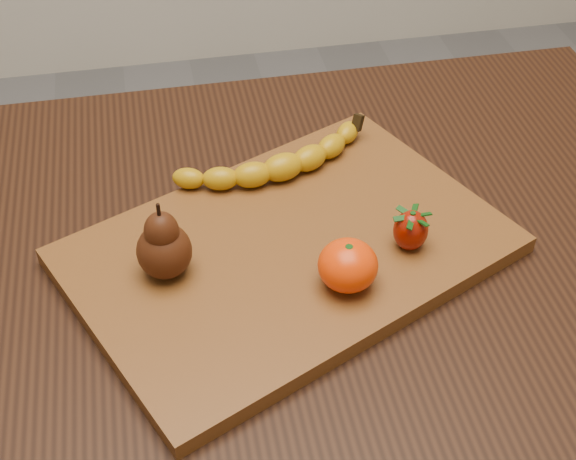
{
  "coord_description": "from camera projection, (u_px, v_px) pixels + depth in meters",
  "views": [
    {
      "loc": [
        -0.13,
        -0.64,
        1.37
      ],
      "look_at": [
        -0.01,
        -0.02,
        0.8
      ],
      "focal_mm": 50.0,
      "sensor_mm": 36.0,
      "label": 1
    }
  ],
  "objects": [
    {
      "name": "table",
      "position": [
        294.0,
        302.0,
        0.96
      ],
      "size": [
        1.0,
        0.7,
        0.76
      ],
      "color": "black",
      "rests_on": "ground"
    },
    {
      "name": "cutting_board",
      "position": [
        288.0,
        251.0,
        0.87
      ],
      "size": [
        0.53,
        0.46,
        0.02
      ],
      "primitive_type": "cube",
      "rotation": [
        0.0,
        0.0,
        0.43
      ],
      "color": "brown",
      "rests_on": "table"
    },
    {
      "name": "banana",
      "position": [
        283.0,
        167.0,
        0.94
      ],
      "size": [
        0.22,
        0.11,
        0.03
      ],
      "primitive_type": null,
      "rotation": [
        0.0,
        0.0,
        0.26
      ],
      "color": "#C18F09",
      "rests_on": "cutting_board"
    },
    {
      "name": "pear",
      "position": [
        163.0,
        239.0,
        0.8
      ],
      "size": [
        0.06,
        0.06,
        0.09
      ],
      "primitive_type": null,
      "rotation": [
        0.0,
        0.0,
        -0.12
      ],
      "color": "#3F1A0A",
      "rests_on": "cutting_board"
    },
    {
      "name": "mandarin",
      "position": [
        348.0,
        265.0,
        0.8
      ],
      "size": [
        0.07,
        0.07,
        0.05
      ],
      "primitive_type": "ellipsoid",
      "rotation": [
        0.0,
        0.0,
        0.11
      ],
      "color": "#FE3A02",
      "rests_on": "cutting_board"
    },
    {
      "name": "strawberry",
      "position": [
        411.0,
        229.0,
        0.85
      ],
      "size": [
        0.04,
        0.04,
        0.05
      ],
      "primitive_type": null,
      "rotation": [
        0.0,
        0.0,
        0.04
      ],
      "color": "#891203",
      "rests_on": "cutting_board"
    }
  ]
}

